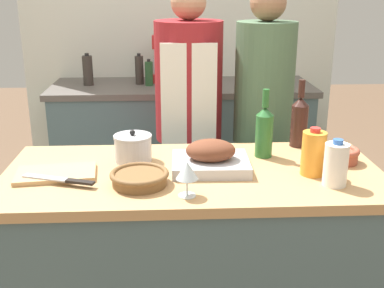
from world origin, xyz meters
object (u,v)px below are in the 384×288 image
(mixing_bowl, at_px, (342,154))
(knife_chef, at_px, (61,180))
(condiment_bottle_extra, at_px, (88,70))
(person_cook_aproned, at_px, (189,119))
(condiment_bottle_short, at_px, (139,70))
(milk_jug, at_px, (336,164))
(wine_glass_left, at_px, (187,171))
(stand_mixer, at_px, (165,63))
(wicker_basket, at_px, (140,177))
(person_cook_guest, at_px, (263,120))
(juice_jug, at_px, (313,153))
(cutting_board, at_px, (56,174))
(condiment_bottle_tall, at_px, (149,74))
(wine_bottle_dark, at_px, (264,130))
(stock_pot, at_px, (133,148))
(wine_bottle_green, at_px, (299,120))
(roasting_pan, at_px, (211,158))

(mixing_bowl, height_order, knife_chef, mixing_bowl)
(condiment_bottle_extra, xyz_separation_m, person_cook_aproned, (0.65, -0.70, -0.16))
(condiment_bottle_short, bearing_deg, milk_jug, -63.84)
(wine_glass_left, distance_m, stand_mixer, 1.81)
(wicker_basket, relative_size, person_cook_guest, 0.14)
(juice_jug, relative_size, condiment_bottle_extra, 0.89)
(cutting_board, xyz_separation_m, condiment_bottle_tall, (0.32, 1.45, 0.14))
(mixing_bowl, distance_m, wine_glass_left, 0.74)
(mixing_bowl, relative_size, juice_jug, 0.74)
(mixing_bowl, relative_size, wine_bottle_dark, 0.48)
(milk_jug, bearing_deg, wine_glass_left, -172.54)
(wine_glass_left, relative_size, condiment_bottle_tall, 0.72)
(mixing_bowl, bearing_deg, person_cook_guest, 108.72)
(stock_pot, distance_m, wine_bottle_green, 0.78)
(wicker_basket, relative_size, knife_chef, 0.78)
(stock_pot, distance_m, mixing_bowl, 0.89)
(cutting_board, height_order, person_cook_aproned, person_cook_aproned)
(stand_mixer, bearing_deg, person_cook_guest, -58.21)
(stock_pot, relative_size, wine_glass_left, 1.25)
(knife_chef, bearing_deg, person_cook_aproned, 59.44)
(wine_glass_left, xyz_separation_m, condiment_bottle_tall, (-0.19, 1.67, 0.05))
(juice_jug, bearing_deg, stand_mixer, 109.78)
(stock_pot, bearing_deg, condiment_bottle_tall, 88.83)
(mixing_bowl, distance_m, milk_jug, 0.27)
(person_cook_aproned, bearing_deg, wicker_basket, -101.66)
(wine_bottle_green, height_order, person_cook_guest, person_cook_guest)
(roasting_pan, bearing_deg, stand_mixer, 96.83)
(person_cook_guest, bearing_deg, person_cook_aproned, -178.76)
(wine_bottle_dark, height_order, condiment_bottle_tall, wine_bottle_dark)
(mixing_bowl, relative_size, wine_bottle_green, 0.46)
(roasting_pan, distance_m, condiment_bottle_tall, 1.45)
(juice_jug, relative_size, person_cook_aproned, 0.12)
(stock_pot, bearing_deg, milk_jug, -21.34)
(roasting_pan, height_order, mixing_bowl, roasting_pan)
(roasting_pan, distance_m, stand_mixer, 1.57)
(wicker_basket, bearing_deg, person_cook_guest, 53.02)
(condiment_bottle_tall, bearing_deg, wine_bottle_green, -57.26)
(wine_bottle_dark, relative_size, person_cook_aproned, 0.19)
(milk_jug, distance_m, person_cook_aproned, 1.07)
(milk_jug, distance_m, stand_mixer, 1.85)
(condiment_bottle_short, bearing_deg, juice_jug, -63.80)
(condiment_bottle_extra, bearing_deg, person_cook_guest, -35.73)
(juice_jug, bearing_deg, wine_bottle_green, 84.18)
(wicker_basket, bearing_deg, condiment_bottle_tall, 90.50)
(cutting_board, distance_m, condiment_bottle_tall, 1.49)
(wine_bottle_dark, relative_size, condiment_bottle_tall, 1.66)
(stand_mixer, xyz_separation_m, condiment_bottle_extra, (-0.52, -0.10, -0.03))
(stock_pot, bearing_deg, wine_glass_left, -60.16)
(mixing_bowl, bearing_deg, knife_chef, -170.89)
(mixing_bowl, height_order, milk_jug, milk_jug)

